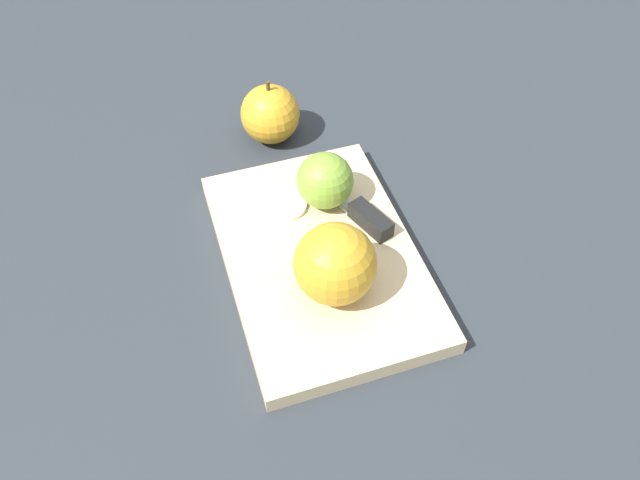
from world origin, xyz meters
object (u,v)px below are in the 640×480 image
Objects in this scene: knife at (365,216)px; apple_whole at (270,114)px; apple_half_left at (331,265)px; apple_half_right at (325,181)px.

knife is 0.21m from apple_whole.
apple_half_left is 0.66× the size of knife.
apple_whole is (0.28, -0.00, -0.03)m from apple_half_left.
knife is at bearing 126.11° from apple_half_right.
apple_half_left reaches higher than apple_whole.
apple_half_right is 0.51× the size of knife.
apple_half_right is 0.74× the size of apple_whole.
apple_half_left reaches higher than knife.
knife is at bearing 25.27° from apple_half_left.
apple_half_left is 0.28m from apple_whole.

